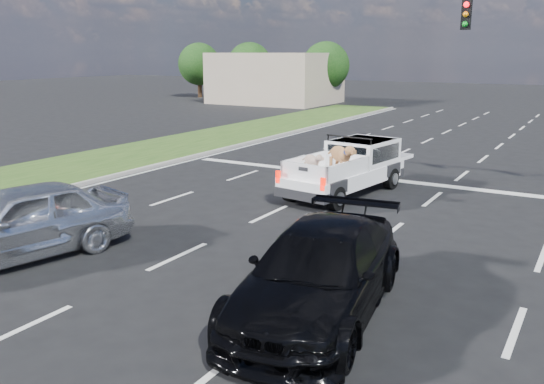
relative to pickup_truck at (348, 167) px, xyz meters
The scene contains 11 objects.
ground 7.48m from the pickup_truck, 83.59° to the right, with size 160.00×160.00×0.00m, color black.
road_markings 1.45m from the pickup_truck, 44.64° to the right, with size 17.75×60.00×0.01m.
grass_median_left 10.79m from the pickup_truck, behind, with size 5.00×60.00×0.10m, color #254715.
curb_left 8.37m from the pickup_truck, behind, with size 0.15×60.00×0.14m, color #9C988F.
building_left 34.47m from the pickup_truck, 123.82° to the left, with size 10.00×8.00×4.40m, color tan.
tree_far_a 42.36m from the pickup_truck, 133.61° to the left, with size 4.20×4.20×5.40m.
tree_far_b 38.47m from the pickup_truck, 127.12° to the left, with size 4.20×4.20×5.40m.
tree_far_c 34.26m from the pickup_truck, 116.36° to the left, with size 4.20×4.20×5.40m.
pickup_truck is the anchor object (origin of this frame).
silver_sedan 9.96m from the pickup_truck, 112.61° to the right, with size 1.96×4.86×1.66m, color silver.
black_coupe 8.94m from the pickup_truck, 70.19° to the right, with size 2.13×5.24×1.52m, color black.
Camera 1 is at (6.14, -9.37, 4.40)m, focal length 38.00 mm.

